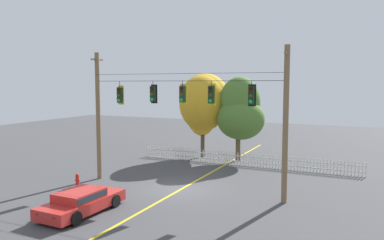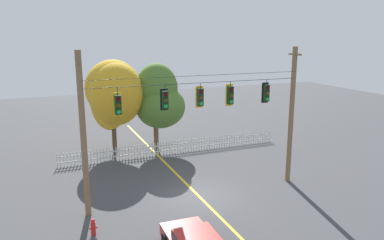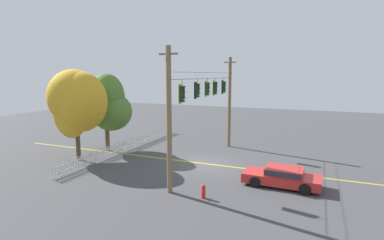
# 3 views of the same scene
# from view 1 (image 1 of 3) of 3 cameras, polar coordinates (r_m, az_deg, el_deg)

# --- Properties ---
(ground) EXTENTS (80.00, 80.00, 0.00)m
(ground) POSITION_cam_1_polar(r_m,az_deg,el_deg) (22.97, -1.60, -10.29)
(ground) COLOR #424244
(lane_centerline_stripe) EXTENTS (0.16, 36.00, 0.01)m
(lane_centerline_stripe) POSITION_cam_1_polar(r_m,az_deg,el_deg) (22.97, -1.60, -10.28)
(lane_centerline_stripe) COLOR gold
(lane_centerline_stripe) RESTS_ON ground
(signal_support_span) EXTENTS (12.35, 1.10, 8.21)m
(signal_support_span) POSITION_cam_1_polar(r_m,az_deg,el_deg) (22.20, -1.63, 0.15)
(signal_support_span) COLOR brown
(signal_support_span) RESTS_ON ground
(traffic_signal_northbound_secondary) EXTENTS (0.43, 0.38, 1.47)m
(traffic_signal_northbound_secondary) POSITION_cam_1_polar(r_m,az_deg,el_deg) (24.35, -10.72, 3.69)
(traffic_signal_northbound_secondary) COLOR black
(traffic_signal_southbound_primary) EXTENTS (0.43, 0.38, 1.34)m
(traffic_signal_southbound_primary) POSITION_cam_1_polar(r_m,az_deg,el_deg) (23.02, -5.83, 3.90)
(traffic_signal_southbound_primary) COLOR black
(traffic_signal_northbound_primary) EXTENTS (0.43, 0.38, 1.34)m
(traffic_signal_northbound_primary) POSITION_cam_1_polar(r_m,az_deg,el_deg) (22.08, -1.43, 3.90)
(traffic_signal_northbound_primary) COLOR black
(traffic_signal_eastbound_side) EXTENTS (0.43, 0.38, 1.38)m
(traffic_signal_eastbound_side) POSITION_cam_1_polar(r_m,az_deg,el_deg) (21.34, 2.89, 3.81)
(traffic_signal_eastbound_side) COLOR black
(traffic_signal_westbound_side) EXTENTS (0.43, 0.38, 1.37)m
(traffic_signal_westbound_side) POSITION_cam_1_polar(r_m,az_deg,el_deg) (20.58, 8.89, 3.67)
(traffic_signal_westbound_side) COLOR black
(white_picket_fence) EXTENTS (17.07, 0.06, 0.98)m
(white_picket_fence) POSITION_cam_1_polar(r_m,az_deg,el_deg) (29.45, 7.71, -5.82)
(white_picket_fence) COLOR silver
(white_picket_fence) RESTS_ON ground
(autumn_maple_near_fence) EXTENTS (4.16, 4.50, 7.09)m
(autumn_maple_near_fence) POSITION_cam_1_polar(r_m,az_deg,el_deg) (32.08, 1.75, 2.61)
(autumn_maple_near_fence) COLOR #473828
(autumn_maple_near_fence) RESTS_ON ground
(autumn_maple_mid) EXTENTS (3.84, 3.46, 6.78)m
(autumn_maple_mid) POSITION_cam_1_polar(r_m,az_deg,el_deg) (30.57, 7.05, 1.30)
(autumn_maple_mid) COLOR brown
(autumn_maple_mid) RESTS_ON ground
(parked_car) EXTENTS (2.09, 4.56, 1.15)m
(parked_car) POSITION_cam_1_polar(r_m,az_deg,el_deg) (19.51, -16.22, -11.55)
(parked_car) COLOR red
(parked_car) RESTS_ON ground
(fire_hydrant) EXTENTS (0.38, 0.22, 0.77)m
(fire_hydrant) POSITION_cam_1_polar(r_m,az_deg,el_deg) (24.55, -16.76, -8.57)
(fire_hydrant) COLOR red
(fire_hydrant) RESTS_ON ground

